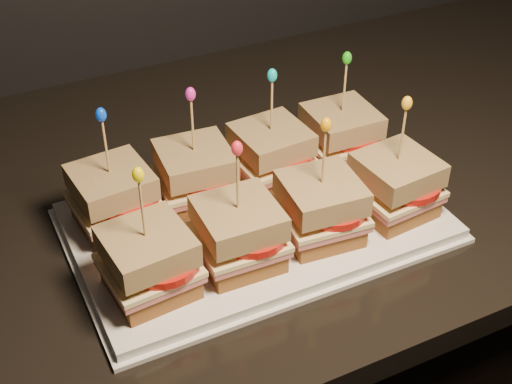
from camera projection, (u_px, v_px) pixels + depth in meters
name	position (u px, v px, depth m)	size (l,w,h in m)	color
platter	(256.00, 222.00, 0.87)	(0.43, 0.27, 0.02)	white
platter_rim	(256.00, 226.00, 0.87)	(0.45, 0.28, 0.01)	white
sandwich_0_bread_bot	(116.00, 215.00, 0.85)	(0.08, 0.08, 0.02)	brown
sandwich_0_ham	(115.00, 205.00, 0.84)	(0.09, 0.09, 0.01)	#C9565A
sandwich_0_cheese	(114.00, 200.00, 0.83)	(0.09, 0.09, 0.01)	#FFE49D
sandwich_0_tomato	(125.00, 195.00, 0.83)	(0.08, 0.08, 0.01)	red
sandwich_0_bread_top	(111.00, 182.00, 0.82)	(0.08, 0.08, 0.03)	brown
sandwich_0_pick	(106.00, 150.00, 0.79)	(0.00, 0.00, 0.09)	tan
sandwich_0_frill	(101.00, 115.00, 0.76)	(0.01, 0.01, 0.02)	blue
sandwich_1_bread_bot	(197.00, 193.00, 0.88)	(0.08, 0.08, 0.02)	brown
sandwich_1_ham	(196.00, 182.00, 0.87)	(0.09, 0.09, 0.01)	#C9565A
sandwich_1_cheese	(196.00, 178.00, 0.87)	(0.09, 0.09, 0.01)	#FFE49D
sandwich_1_tomato	(206.00, 173.00, 0.86)	(0.08, 0.08, 0.01)	red
sandwich_1_bread_top	(195.00, 160.00, 0.85)	(0.08, 0.08, 0.03)	brown
sandwich_1_pick	(193.00, 128.00, 0.83)	(0.00, 0.00, 0.09)	tan
sandwich_1_frill	(190.00, 94.00, 0.80)	(0.01, 0.01, 0.02)	#D8219F
sandwich_2_bread_bot	(271.00, 172.00, 0.92)	(0.08, 0.08, 0.02)	brown
sandwich_2_ham	(271.00, 162.00, 0.91)	(0.09, 0.09, 0.01)	#C9565A
sandwich_2_cheese	(271.00, 157.00, 0.91)	(0.09, 0.09, 0.01)	#FFE49D
sandwich_2_tomato	(282.00, 152.00, 0.90)	(0.08, 0.08, 0.01)	red
sandwich_2_bread_top	(271.00, 139.00, 0.89)	(0.08, 0.08, 0.03)	brown
sandwich_2_pick	(272.00, 109.00, 0.86)	(0.00, 0.00, 0.09)	tan
sandwich_2_frill	(272.00, 75.00, 0.84)	(0.01, 0.01, 0.02)	#09B5BF
sandwich_3_bread_bot	(339.00, 152.00, 0.96)	(0.08, 0.08, 0.02)	brown
sandwich_3_ham	(340.00, 142.00, 0.95)	(0.09, 0.09, 0.01)	#C9565A
sandwich_3_cheese	(340.00, 138.00, 0.94)	(0.09, 0.09, 0.01)	#FFE49D
sandwich_3_tomato	(351.00, 133.00, 0.94)	(0.08, 0.08, 0.01)	red
sandwich_3_bread_top	(342.00, 121.00, 0.93)	(0.08, 0.08, 0.03)	brown
sandwich_3_pick	(344.00, 90.00, 0.90)	(0.00, 0.00, 0.09)	tan
sandwich_3_frill	(347.00, 58.00, 0.87)	(0.01, 0.01, 0.02)	#21A515
sandwich_4_bread_bot	(151.00, 281.00, 0.76)	(0.08, 0.08, 0.02)	brown
sandwich_4_ham	(150.00, 270.00, 0.75)	(0.09, 0.09, 0.01)	#C9565A
sandwich_4_cheese	(149.00, 265.00, 0.74)	(0.09, 0.09, 0.01)	#FFE49D
sandwich_4_tomato	(161.00, 260.00, 0.74)	(0.08, 0.08, 0.01)	red
sandwich_4_bread_top	(147.00, 246.00, 0.73)	(0.08, 0.08, 0.03)	brown
sandwich_4_pick	(143.00, 212.00, 0.70)	(0.00, 0.00, 0.09)	tan
sandwich_4_frill	(138.00, 175.00, 0.67)	(0.01, 0.01, 0.02)	yellow
sandwich_5_bread_bot	(239.00, 252.00, 0.79)	(0.08, 0.08, 0.02)	brown
sandwich_5_ham	(239.00, 242.00, 0.78)	(0.09, 0.09, 0.01)	#C9565A
sandwich_5_cheese	(239.00, 237.00, 0.78)	(0.09, 0.09, 0.01)	#FFE49D
sandwich_5_tomato	(251.00, 232.00, 0.78)	(0.08, 0.08, 0.01)	red
sandwich_5_bread_top	(238.00, 218.00, 0.76)	(0.08, 0.08, 0.03)	brown
sandwich_5_pick	(238.00, 185.00, 0.74)	(0.00, 0.00, 0.09)	tan
sandwich_5_frill	(237.00, 148.00, 0.71)	(0.01, 0.01, 0.02)	red
sandwich_6_bread_bot	(319.00, 226.00, 0.83)	(0.08, 0.08, 0.02)	brown
sandwich_6_ham	(320.00, 216.00, 0.82)	(0.09, 0.09, 0.01)	#C9565A
sandwich_6_cheese	(320.00, 211.00, 0.82)	(0.09, 0.09, 0.01)	#FFE49D
sandwich_6_tomato	(332.00, 206.00, 0.81)	(0.08, 0.08, 0.01)	red
sandwich_6_bread_top	(321.00, 193.00, 0.80)	(0.08, 0.08, 0.03)	brown
sandwich_6_pick	(324.00, 160.00, 0.77)	(0.00, 0.00, 0.09)	tan
sandwich_6_frill	(326.00, 125.00, 0.75)	(0.01, 0.01, 0.02)	#F99E07
sandwich_7_bread_bot	(393.00, 203.00, 0.87)	(0.08, 0.08, 0.02)	brown
sandwich_7_ham	(394.00, 192.00, 0.86)	(0.09, 0.09, 0.01)	#C9565A
sandwich_7_cheese	(395.00, 188.00, 0.85)	(0.09, 0.09, 0.01)	#FFE49D
sandwich_7_tomato	(407.00, 183.00, 0.85)	(0.08, 0.08, 0.01)	red
sandwich_7_bread_top	(397.00, 170.00, 0.84)	(0.08, 0.08, 0.03)	brown
sandwich_7_pick	(402.00, 138.00, 0.81)	(0.00, 0.00, 0.09)	tan
sandwich_7_frill	(407.00, 103.00, 0.78)	(0.01, 0.01, 0.02)	#F2AB1C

